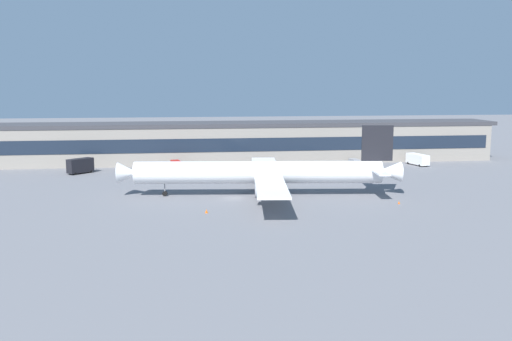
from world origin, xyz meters
name	(u,v)px	position (x,y,z in m)	size (l,w,h in m)	color
ground_plane	(234,198)	(0.00, 0.00, 0.00)	(600.00, 600.00, 0.00)	slate
terminal_building	(216,142)	(0.00, 57.76, 6.23)	(177.67, 16.16, 12.42)	gray
airliner	(263,172)	(6.65, 2.11, 5.20)	(62.22, 53.85, 15.45)	white
pushback_tractor	(334,165)	(32.89, 39.57, 1.05)	(5.31, 3.75, 1.75)	black
crew_van	(176,165)	(-12.41, 43.38, 1.46)	(3.24, 5.55, 2.55)	red
belt_loader	(259,165)	(11.25, 41.68, 1.15)	(4.45, 6.66, 1.95)	#2651A5
baggage_tug	(354,161)	(40.91, 45.65, 1.09)	(2.67, 3.91, 1.85)	gray
fuel_truck	(418,159)	(59.83, 42.68, 1.88)	(4.41, 8.79, 3.35)	white
catering_truck	(81,165)	(-38.30, 39.66, 2.29)	(6.98, 6.88, 4.15)	black
traffic_cone_0	(399,202)	(33.15, -10.26, 0.30)	(0.47, 0.47, 0.59)	#F2590C
traffic_cone_1	(206,211)	(-6.45, -13.44, 0.36)	(0.58, 0.58, 0.72)	#F2590C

